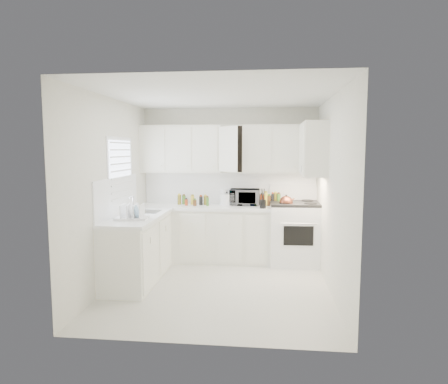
# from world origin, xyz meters

# --- Properties ---
(floor) EXTENTS (3.20, 3.20, 0.00)m
(floor) POSITION_xyz_m (0.00, 0.00, 0.00)
(floor) COLOR silver
(floor) RESTS_ON ground
(ceiling) EXTENTS (3.20, 3.20, 0.00)m
(ceiling) POSITION_xyz_m (0.00, 0.00, 2.60)
(ceiling) COLOR white
(ceiling) RESTS_ON ground
(wall_back) EXTENTS (3.00, 0.00, 3.00)m
(wall_back) POSITION_xyz_m (0.00, 1.60, 1.30)
(wall_back) COLOR white
(wall_back) RESTS_ON ground
(wall_front) EXTENTS (3.00, 0.00, 3.00)m
(wall_front) POSITION_xyz_m (0.00, -1.60, 1.30)
(wall_front) COLOR white
(wall_front) RESTS_ON ground
(wall_left) EXTENTS (0.00, 3.20, 3.20)m
(wall_left) POSITION_xyz_m (-1.50, 0.00, 1.30)
(wall_left) COLOR white
(wall_left) RESTS_ON ground
(wall_right) EXTENTS (0.00, 3.20, 3.20)m
(wall_right) POSITION_xyz_m (1.50, 0.00, 1.30)
(wall_right) COLOR white
(wall_right) RESTS_ON ground
(window_blinds) EXTENTS (0.06, 0.96, 1.06)m
(window_blinds) POSITION_xyz_m (-1.48, 0.35, 1.55)
(window_blinds) COLOR white
(window_blinds) RESTS_ON wall_left
(lower_cabinets_back) EXTENTS (2.22, 0.60, 0.90)m
(lower_cabinets_back) POSITION_xyz_m (-0.39, 1.30, 0.45)
(lower_cabinets_back) COLOR white
(lower_cabinets_back) RESTS_ON floor
(lower_cabinets_left) EXTENTS (0.60, 1.60, 0.90)m
(lower_cabinets_left) POSITION_xyz_m (-1.20, 0.20, 0.45)
(lower_cabinets_left) COLOR white
(lower_cabinets_left) RESTS_ON floor
(countertop_back) EXTENTS (2.24, 0.64, 0.05)m
(countertop_back) POSITION_xyz_m (-0.39, 1.29, 0.93)
(countertop_back) COLOR white
(countertop_back) RESTS_ON lower_cabinets_back
(countertop_left) EXTENTS (0.64, 1.62, 0.05)m
(countertop_left) POSITION_xyz_m (-1.19, 0.20, 0.93)
(countertop_left) COLOR white
(countertop_left) RESTS_ON lower_cabinets_left
(backsplash_back) EXTENTS (2.98, 0.02, 0.55)m
(backsplash_back) POSITION_xyz_m (0.00, 1.59, 1.23)
(backsplash_back) COLOR white
(backsplash_back) RESTS_ON wall_back
(backsplash_left) EXTENTS (0.02, 1.60, 0.55)m
(backsplash_left) POSITION_xyz_m (-1.49, 0.20, 1.23)
(backsplash_left) COLOR white
(backsplash_left) RESTS_ON wall_left
(upper_cabinets_back) EXTENTS (3.00, 0.33, 0.80)m
(upper_cabinets_back) POSITION_xyz_m (0.00, 1.44, 1.50)
(upper_cabinets_back) COLOR white
(upper_cabinets_back) RESTS_ON wall_back
(upper_cabinets_right) EXTENTS (0.33, 0.90, 0.80)m
(upper_cabinets_right) POSITION_xyz_m (1.33, 0.82, 1.50)
(upper_cabinets_right) COLOR white
(upper_cabinets_right) RESTS_ON wall_right
(sink) EXTENTS (0.42, 0.38, 0.30)m
(sink) POSITION_xyz_m (-1.19, 0.55, 1.07)
(sink) COLOR gray
(sink) RESTS_ON countertop_left
(stove) EXTENTS (0.88, 0.73, 1.32)m
(stove) POSITION_xyz_m (1.14, 1.27, 0.66)
(stove) COLOR white
(stove) RESTS_ON floor
(tea_kettle) EXTENTS (0.32, 0.30, 0.25)m
(tea_kettle) POSITION_xyz_m (0.96, 1.11, 1.06)
(tea_kettle) COLOR maroon
(tea_kettle) RESTS_ON stove
(frying_pan) EXTENTS (0.31, 0.49, 0.04)m
(frying_pan) POSITION_xyz_m (1.32, 1.43, 0.97)
(frying_pan) COLOR black
(frying_pan) RESTS_ON stove
(microwave) EXTENTS (0.50, 0.29, 0.34)m
(microwave) POSITION_xyz_m (0.28, 1.44, 1.12)
(microwave) COLOR gray
(microwave) RESTS_ON countertop_back
(rice_cooker) EXTENTS (0.28, 0.28, 0.23)m
(rice_cooker) POSITION_xyz_m (-0.03, 1.39, 1.07)
(rice_cooker) COLOR white
(rice_cooker) RESTS_ON countertop_back
(paper_towel) EXTENTS (0.12, 0.12, 0.27)m
(paper_towel) POSITION_xyz_m (-0.08, 1.42, 1.08)
(paper_towel) COLOR white
(paper_towel) RESTS_ON countertop_back
(utensil_crock) EXTENTS (0.14, 0.14, 0.33)m
(utensil_crock) POSITION_xyz_m (0.59, 1.09, 1.12)
(utensil_crock) COLOR black
(utensil_crock) RESTS_ON countertop_back
(dish_rack) EXTENTS (0.46, 0.36, 0.24)m
(dish_rack) POSITION_xyz_m (-1.18, -0.09, 1.07)
(dish_rack) COLOR white
(dish_rack) RESTS_ON countertop_left
(spice_left_0) EXTENTS (0.06, 0.06, 0.13)m
(spice_left_0) POSITION_xyz_m (-0.85, 1.42, 1.02)
(spice_left_0) COLOR olive
(spice_left_0) RESTS_ON countertop_back
(spice_left_1) EXTENTS (0.06, 0.06, 0.13)m
(spice_left_1) POSITION_xyz_m (-0.78, 1.33, 1.02)
(spice_left_1) COLOR #427527
(spice_left_1) RESTS_ON countertop_back
(spice_left_2) EXTENTS (0.06, 0.06, 0.13)m
(spice_left_2) POSITION_xyz_m (-0.70, 1.42, 1.02)
(spice_left_2) COLOR #B33E17
(spice_left_2) RESTS_ON countertop_back
(spice_left_3) EXTENTS (0.06, 0.06, 0.13)m
(spice_left_3) POSITION_xyz_m (-0.62, 1.33, 1.02)
(spice_left_3) COLOR yellow
(spice_left_3) RESTS_ON countertop_back
(spice_left_4) EXTENTS (0.06, 0.06, 0.13)m
(spice_left_4) POSITION_xyz_m (-0.55, 1.42, 1.02)
(spice_left_4) COLOR #563418
(spice_left_4) RESTS_ON countertop_back
(spice_left_5) EXTENTS (0.06, 0.06, 0.13)m
(spice_left_5) POSITION_xyz_m (-0.47, 1.33, 1.02)
(spice_left_5) COLOR black
(spice_left_5) RESTS_ON countertop_back
(spice_left_6) EXTENTS (0.06, 0.06, 0.13)m
(spice_left_6) POSITION_xyz_m (-0.40, 1.42, 1.02)
(spice_left_6) COLOR olive
(spice_left_6) RESTS_ON countertop_back
(spice_left_7) EXTENTS (0.06, 0.06, 0.13)m
(spice_left_7) POSITION_xyz_m (-0.32, 1.33, 1.02)
(spice_left_7) COLOR #427527
(spice_left_7) RESTS_ON countertop_back
(sauce_right_0) EXTENTS (0.06, 0.06, 0.19)m
(sauce_right_0) POSITION_xyz_m (0.58, 1.46, 1.05)
(sauce_right_0) COLOR #B33E17
(sauce_right_0) RESTS_ON countertop_back
(sauce_right_1) EXTENTS (0.06, 0.06, 0.19)m
(sauce_right_1) POSITION_xyz_m (0.64, 1.40, 1.05)
(sauce_right_1) COLOR yellow
(sauce_right_1) RESTS_ON countertop_back
(sauce_right_2) EXTENTS (0.06, 0.06, 0.19)m
(sauce_right_2) POSITION_xyz_m (0.69, 1.46, 1.05)
(sauce_right_2) COLOR #563418
(sauce_right_2) RESTS_ON countertop_back
(sauce_right_3) EXTENTS (0.06, 0.06, 0.19)m
(sauce_right_3) POSITION_xyz_m (0.74, 1.40, 1.05)
(sauce_right_3) COLOR black
(sauce_right_3) RESTS_ON countertop_back
(sauce_right_4) EXTENTS (0.06, 0.06, 0.19)m
(sauce_right_4) POSITION_xyz_m (0.80, 1.46, 1.05)
(sauce_right_4) COLOR olive
(sauce_right_4) RESTS_ON countertop_back
(sauce_right_5) EXTENTS (0.06, 0.06, 0.19)m
(sauce_right_5) POSITION_xyz_m (0.85, 1.40, 1.05)
(sauce_right_5) COLOR #427527
(sauce_right_5) RESTS_ON countertop_back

